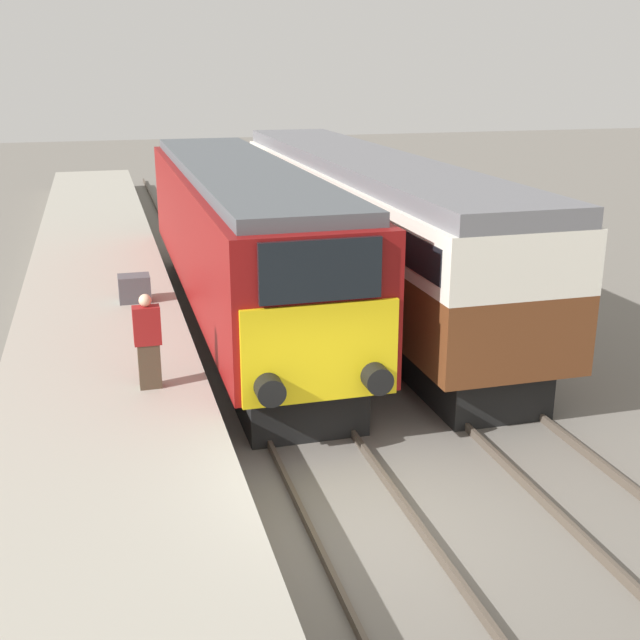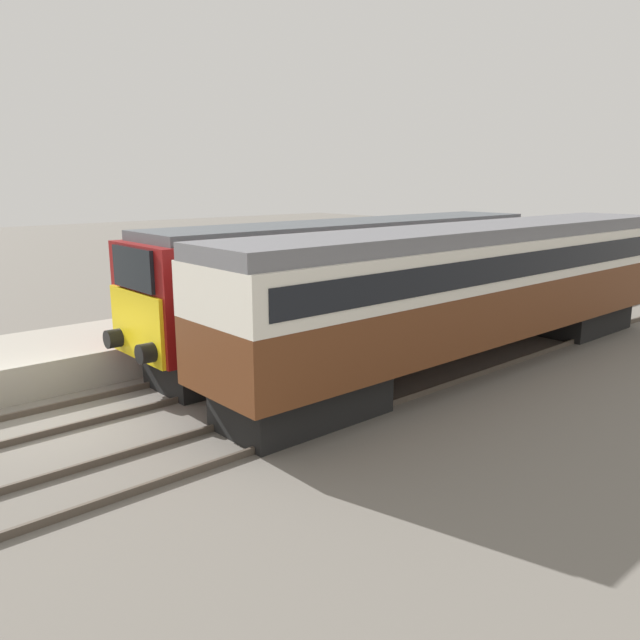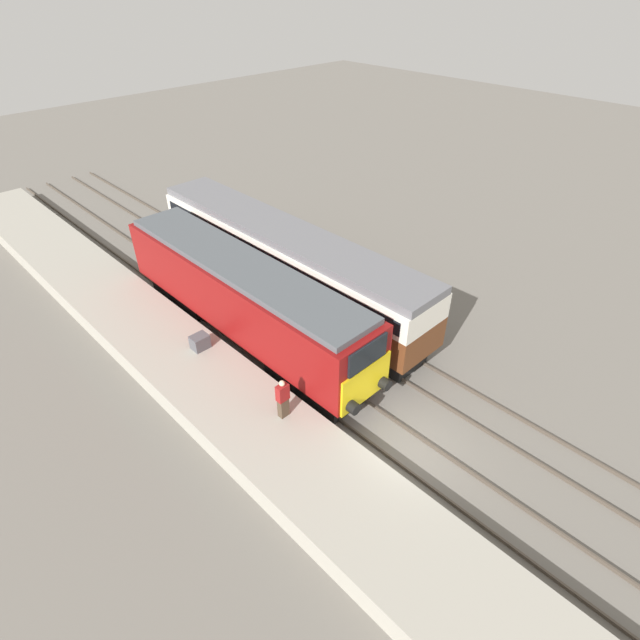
% 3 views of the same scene
% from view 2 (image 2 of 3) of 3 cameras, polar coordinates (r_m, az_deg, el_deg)
% --- Properties ---
extents(ground_plane, '(120.00, 120.00, 0.00)m').
position_cam_2_polar(ground_plane, '(14.54, -23.38, -8.56)').
color(ground_plane, slate).
extents(platform_left, '(3.50, 50.00, 0.87)m').
position_cam_2_polar(platform_left, '(20.75, -5.14, -0.07)').
color(platform_left, '#9E998C').
rests_on(platform_left, ground_plane).
extents(rails_near_track, '(1.51, 60.00, 0.14)m').
position_cam_2_polar(rails_near_track, '(16.57, -6.76, -4.74)').
color(rails_near_track, '#4C4238').
rests_on(rails_near_track, ground_plane).
extents(rails_far_track, '(1.50, 60.00, 0.14)m').
position_cam_2_polar(rails_far_track, '(14.04, 1.22, -7.92)').
color(rails_far_track, '#4C4238').
rests_on(rails_far_track, ground_plane).
extents(locomotive, '(2.70, 14.45, 3.85)m').
position_cam_2_polar(locomotive, '(18.62, 3.45, 3.86)').
color(locomotive, black).
rests_on(locomotive, ground_plane).
extents(passenger_carriage, '(2.75, 16.58, 3.84)m').
position_cam_2_polar(passenger_carriage, '(17.31, 14.15, 3.39)').
color(passenger_carriage, black).
rests_on(passenger_carriage, ground_plane).
extents(person_on_platform, '(0.44, 0.26, 1.61)m').
position_cam_2_polar(person_on_platform, '(17.61, -15.27, 1.32)').
color(person_on_platform, '#473828').
rests_on(person_on_platform, platform_left).
extents(luggage_crate, '(0.70, 0.56, 0.60)m').
position_cam_2_polar(luggage_crate, '(20.47, -1.88, 1.91)').
color(luggage_crate, '#4C4C51').
rests_on(luggage_crate, platform_left).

